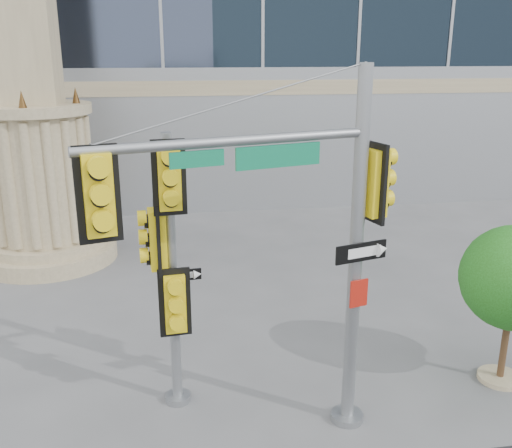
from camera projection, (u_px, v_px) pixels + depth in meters
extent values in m
plane|color=#545456|center=(276.00, 399.00, 11.42)|extent=(120.00, 120.00, 0.00)
cylinder|color=gray|center=(50.00, 252.00, 18.98)|extent=(4.40, 4.40, 0.50)
cylinder|color=gray|center=(48.00, 240.00, 18.86)|extent=(3.80, 3.80, 0.30)
cylinder|color=gray|center=(41.00, 177.00, 18.23)|extent=(3.00, 3.00, 4.00)
cylinder|color=gray|center=(33.00, 109.00, 17.60)|extent=(3.50, 3.50, 0.30)
cone|color=#472D14|center=(76.00, 95.00, 17.67)|extent=(0.24, 0.24, 0.50)
cylinder|color=slate|center=(347.00, 416.00, 10.78)|extent=(0.61, 0.61, 0.13)
cylinder|color=slate|center=(356.00, 258.00, 9.84)|extent=(0.24, 0.24, 6.53)
cylinder|color=slate|center=(232.00, 141.00, 8.30)|extent=(4.44, 1.38, 0.15)
cube|color=#0D744D|center=(279.00, 156.00, 8.66)|extent=(1.37, 0.42, 0.35)
cube|color=yellow|center=(98.00, 195.00, 7.71)|extent=(0.66, 0.45, 1.36)
cube|color=yellow|center=(375.00, 183.00, 9.58)|extent=(0.45, 0.66, 1.36)
cube|color=black|center=(361.00, 252.00, 9.66)|extent=(0.97, 0.30, 0.33)
cube|color=#B11B10|center=(359.00, 293.00, 9.89)|extent=(0.34, 0.13, 0.50)
cylinder|color=slate|center=(178.00, 397.00, 11.37)|extent=(0.51, 0.51, 0.13)
cylinder|color=slate|center=(172.00, 276.00, 10.60)|extent=(0.19, 0.19, 5.35)
cube|color=yellow|center=(169.00, 178.00, 9.82)|extent=(0.62, 0.36, 1.34)
cube|color=yellow|center=(158.00, 239.00, 10.33)|extent=(0.36, 0.62, 1.34)
cube|color=yellow|center=(175.00, 302.00, 10.51)|extent=(0.62, 0.36, 1.34)
cube|color=black|center=(183.00, 275.00, 10.52)|extent=(0.66, 0.10, 0.21)
cylinder|color=gray|center=(500.00, 378.00, 12.09)|extent=(0.91, 0.91, 0.10)
cylinder|color=#382314|center=(505.00, 341.00, 11.83)|extent=(0.14, 0.14, 1.83)
sphere|color=#1D4E12|center=(503.00, 296.00, 11.20)|extent=(1.12, 1.12, 1.12)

